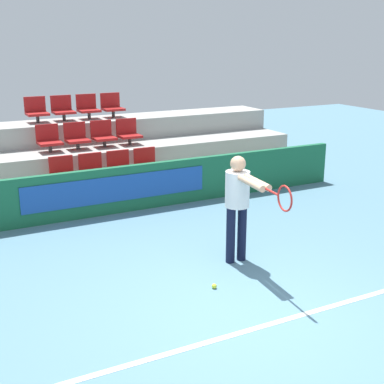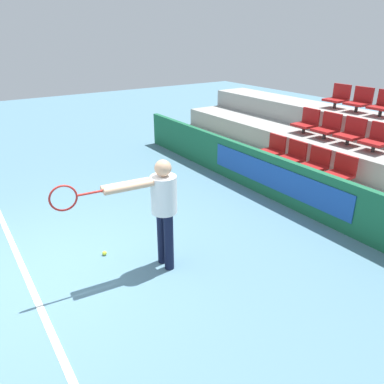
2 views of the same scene
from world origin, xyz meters
name	(u,v)px [view 1 (image 1 of 2)]	position (x,y,z in m)	size (l,w,h in m)	color
ground_plane	(247,315)	(0.00, 0.00, 0.00)	(30.00, 30.00, 0.00)	slate
court_baseline	(261,327)	(0.00, -0.29, 0.00)	(5.22, 0.08, 0.01)	white
barrier_wall	(119,190)	(0.00, 4.30, 0.43)	(9.61, 0.14, 0.86)	#19603D
bleacher_tier_front	(110,192)	(0.00, 4.88, 0.23)	(9.21, 0.99, 0.45)	#9E9E99
bleacher_tier_middle	(93,170)	(0.00, 5.88, 0.45)	(9.21, 0.99, 0.91)	#9E9E99
bleacher_tier_back	(79,151)	(0.00, 6.87, 0.68)	(9.21, 0.99, 1.36)	#9E9E99
stadium_chair_0	(63,172)	(-0.84, 5.00, 0.70)	(0.45, 0.43, 0.53)	#333333
stadium_chair_1	(92,169)	(-0.28, 5.00, 0.70)	(0.45, 0.43, 0.53)	#333333
stadium_chair_2	(120,166)	(0.28, 5.00, 0.70)	(0.45, 0.43, 0.53)	#333333
stadium_chair_3	(147,163)	(0.84, 5.00, 0.70)	(0.45, 0.43, 0.53)	#333333
stadium_chair_4	(49,139)	(-0.84, 5.99, 1.16)	(0.45, 0.43, 0.53)	#333333
stadium_chair_5	(77,137)	(-0.28, 5.99, 1.16)	(0.45, 0.43, 0.53)	#333333
stadium_chair_6	(103,135)	(0.28, 5.99, 1.16)	(0.45, 0.43, 0.53)	#333333
stadium_chair_7	(128,133)	(0.84, 5.99, 1.16)	(0.45, 0.43, 0.53)	#333333
stadium_chair_8	(36,111)	(-0.84, 6.99, 1.61)	(0.45, 0.43, 0.53)	#333333
stadium_chair_9	(63,109)	(-0.28, 6.99, 1.61)	(0.45, 0.43, 0.53)	#333333
stadium_chair_10	(88,107)	(0.28, 6.99, 1.61)	(0.45, 0.43, 0.53)	#333333
stadium_chair_11	(112,106)	(0.84, 6.99, 1.61)	(0.45, 0.43, 0.53)	#333333
tennis_player	(240,198)	(0.71, 1.34, 0.97)	(0.34, 1.57, 1.56)	black
tennis_ball	(215,286)	(0.00, 0.78, 0.03)	(0.07, 0.07, 0.07)	#CCDB33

